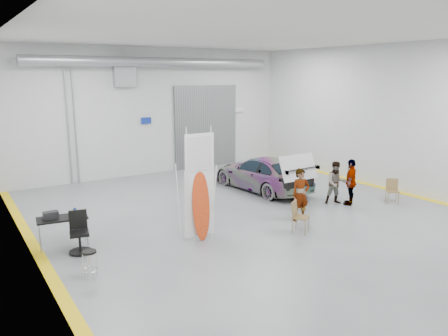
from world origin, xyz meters
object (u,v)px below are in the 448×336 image
sedan_car (262,173)px  person_a (301,195)px  person_b (336,183)px  folding_chair_far (392,196)px  folding_chair_near (300,223)px  office_chair (79,235)px  shop_stool (90,265)px  work_table (59,218)px  surfboard_display (201,195)px  person_c (351,182)px

sedan_car → person_a: (-1.35, -3.81, 0.18)m
person_b → folding_chair_far: bearing=-2.2°
folding_chair_near → office_chair: size_ratio=0.86×
shop_stool → person_b: bearing=7.1°
work_table → office_chair: office_chair is taller
work_table → shop_stool: bearing=-87.0°
person_b → surfboard_display: 6.09m
sedan_car → person_c: person_c is taller
person_a → shop_stool: bearing=-165.6°
sedan_car → shop_stool: size_ratio=6.96×
person_c → work_table: bearing=-42.6°
surfboard_display → work_table: (-3.58, 1.67, -0.51)m
folding_chair_near → folding_chair_far: (5.04, 0.47, -0.02)m
person_a → surfboard_display: bearing=-173.7°
person_b → office_chair: bearing=-154.5°
folding_chair_far → sedan_car: bearing=166.1°
sedan_car → shop_stool: 9.46m
person_b → person_c: 0.52m
person_c → folding_chair_near: person_c is taller
person_b → work_table: person_b is taller
folding_chair_far → work_table: 11.72m
surfboard_display → folding_chair_near: (2.85, -1.14, -1.05)m
folding_chair_far → work_table: size_ratio=0.64×
shop_stool → work_table: work_table is taller
person_c → folding_chair_near: (-3.56, -1.20, -0.56)m
person_b → surfboard_display: bearing=-147.0°
sedan_car → surfboard_display: surfboard_display is taller
person_a → folding_chair_near: bearing=-121.2°
office_chair → person_a: bearing=1.6°
surfboard_display → folding_chair_far: (7.89, -0.67, -1.07)m
sedan_car → office_chair: size_ratio=4.29×
person_a → person_c: person_a is taller
person_c → shop_stool: size_ratio=2.49×
sedan_car → work_table: sedan_car is taller
person_c → shop_stool: (-9.86, -0.81, -0.52)m
sedan_car → person_a: 4.04m
person_a → surfboard_display: 3.66m
person_a → work_table: size_ratio=1.24×
sedan_car → work_table: bearing=9.0°
surfboard_display → shop_stool: surfboard_display is taller
folding_chair_far → shop_stool: (-11.34, -0.08, 0.06)m
surfboard_display → office_chair: 3.50m
person_c → folding_chair_near: size_ratio=1.78×
surfboard_display → work_table: 3.98m
sedan_car → office_chair: sedan_car is taller
person_c → office_chair: bearing=-38.9°
folding_chair_far → office_chair: 11.26m
person_c → surfboard_display: (-6.41, -0.06, 0.48)m
person_b → surfboard_display: surfboard_display is taller
work_table → person_a: bearing=-15.1°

